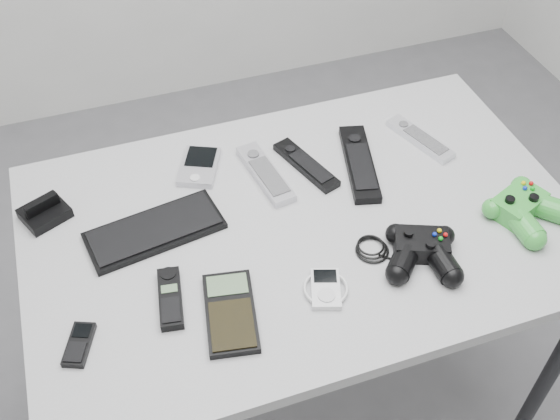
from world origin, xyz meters
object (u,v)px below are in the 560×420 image
object	(u,v)px
pda_keyboard	(155,230)
remote_silver_b	(420,138)
mobile_phone	(79,344)
cordless_handset	(170,298)
remote_black_b	(359,163)
desk	(302,242)
remote_silver_a	(265,173)
controller_green	(525,207)
calculator	(230,312)
mp3_player	(326,288)
pda	(199,166)
controller_black	(422,250)
remote_black_a	(306,164)

from	to	relation	value
pda_keyboard	remote_silver_b	xyz separation A→B (m)	(0.67, 0.09, 0.00)
remote_silver_b	mobile_phone	bearing A→B (deg)	-178.52
cordless_handset	remote_black_b	bearing A→B (deg)	34.28
desk	mobile_phone	bearing A→B (deg)	-161.74
mobile_phone	remote_silver_a	bearing A→B (deg)	57.36
remote_black_b	mobile_phone	bearing A→B (deg)	-142.95
cordless_handset	controller_green	distance (m)	0.77
calculator	mp3_player	world-z (taller)	calculator
pda_keyboard	pda	bearing A→B (deg)	40.90
remote_black_b	calculator	bearing A→B (deg)	-128.17
pda	controller_black	distance (m)	0.55
pda_keyboard	pda	size ratio (longest dim) A/B	2.22
remote_black_b	controller_black	distance (m)	0.30
remote_black_a	remote_black_b	distance (m)	0.13
desk	mp3_player	xyz separation A→B (m)	(-0.02, -0.19, 0.08)
mp3_player	cordless_handset	bearing A→B (deg)	-175.72
remote_silver_a	remote_silver_b	xyz separation A→B (m)	(0.40, -0.00, -0.00)
mp3_player	controller_green	bearing A→B (deg)	24.43
desk	mobile_phone	size ratio (longest dim) A/B	13.05
controller_black	desk	bearing A→B (deg)	159.63
remote_black_a	controller_green	world-z (taller)	controller_green
pda_keyboard	controller_black	world-z (taller)	controller_black
calculator	pda	bearing A→B (deg)	94.24
pda	cordless_handset	distance (m)	0.38
desk	remote_black_a	xyz separation A→B (m)	(0.07, 0.16, 0.08)
mobile_phone	remote_silver_b	bearing A→B (deg)	42.92
pda	remote_silver_a	world-z (taller)	remote_silver_a
cordless_handset	mobile_phone	bearing A→B (deg)	-156.92
remote_black_b	controller_black	size ratio (longest dim) A/B	0.97
pda_keyboard	desk	bearing A→B (deg)	-21.59
controller_green	pda	bearing A→B (deg)	127.25
remote_silver_b	controller_green	size ratio (longest dim) A/B	1.11
remote_silver_b	cordless_handset	world-z (taller)	cordless_handset
remote_black_a	remote_black_b	world-z (taller)	remote_black_b
pda_keyboard	cordless_handset	bearing A→B (deg)	-101.11
remote_silver_b	remote_black_b	bearing A→B (deg)	172.42
desk	pda	bearing A→B (deg)	126.40
remote_black_a	controller_green	bearing A→B (deg)	-56.08
remote_silver_b	calculator	distance (m)	0.67
remote_silver_a	cordless_handset	world-z (taller)	remote_silver_a
mobile_phone	remote_black_a	bearing A→B (deg)	52.23
mobile_phone	cordless_handset	size ratio (longest dim) A/B	0.65
remote_black_b	mp3_player	size ratio (longest dim) A/B	2.69
controller_black	remote_black_b	bearing A→B (deg)	113.42
controller_green	remote_black_b	bearing A→B (deg)	113.98
mobile_phone	mp3_player	size ratio (longest dim) A/B	0.96
remote_silver_b	controller_black	world-z (taller)	controller_black
desk	calculator	world-z (taller)	calculator
desk	remote_silver_b	bearing A→B (deg)	23.37
desk	controller_green	world-z (taller)	controller_green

